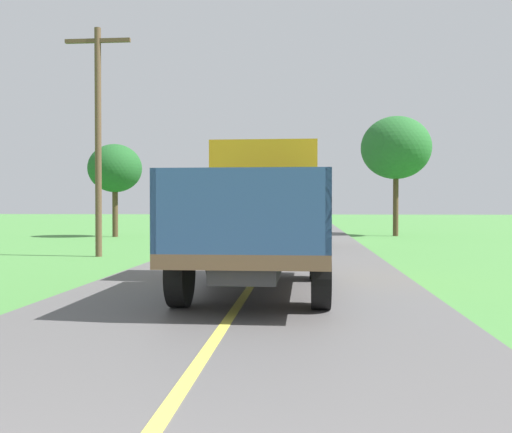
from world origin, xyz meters
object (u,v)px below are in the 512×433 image
object	(u,v)px
banana_truck_near	(262,212)
roadside_tree_far_left	(396,148)
roadside_tree_near_left	(115,169)
utility_pole_roadside	(98,133)
banana_truck_far	(291,209)

from	to	relation	value
banana_truck_near	roadside_tree_far_left	size ratio (longest dim) A/B	0.93
roadside_tree_near_left	roadside_tree_far_left	xyz separation A→B (m)	(14.34, 2.00, 1.12)
roadside_tree_near_left	utility_pole_roadside	bearing A→B (deg)	-73.81
banana_truck_far	roadside_tree_near_left	size ratio (longest dim) A/B	1.24
banana_truck_near	utility_pole_roadside	bearing A→B (deg)	130.87
utility_pole_roadside	roadside_tree_near_left	world-z (taller)	utility_pole_roadside
banana_truck_far	roadside_tree_near_left	bearing A→B (deg)	150.77
banana_truck_near	roadside_tree_far_left	xyz separation A→B (m)	(5.52, 19.53, 3.11)
banana_truck_near	utility_pole_roadside	xyz separation A→B (m)	(-5.62, 6.49, 2.38)
banana_truck_near	roadside_tree_near_left	distance (m)	19.72
banana_truck_far	utility_pole_roadside	distance (m)	8.70
banana_truck_near	roadside_tree_far_left	bearing A→B (deg)	74.22
banana_truck_far	utility_pole_roadside	size ratio (longest dim) A/B	0.82
banana_truck_far	roadside_tree_far_left	xyz separation A→B (m)	(5.28, 7.07, 3.12)
banana_truck_far	roadside_tree_far_left	distance (m)	9.36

